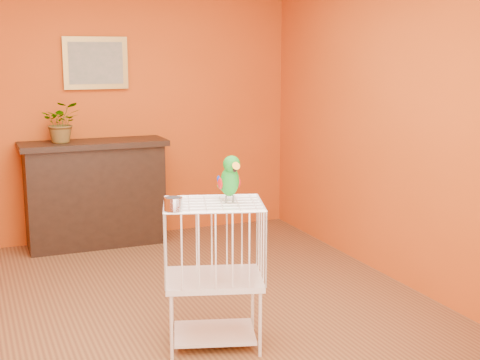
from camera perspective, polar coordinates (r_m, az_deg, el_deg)
name	(u,v)px	position (r m, az deg, el deg)	size (l,w,h in m)	color
ground	(163,317)	(4.88, -6.55, -11.56)	(4.50, 4.50, 0.00)	brown
room_shell	(158,94)	(4.52, -6.99, 7.33)	(4.50, 4.50, 4.50)	#C44B12
console_cabinet	(95,193)	(6.60, -12.25, -1.13)	(1.38, 0.49, 1.02)	black
potted_plant	(62,127)	(6.43, -14.93, 4.40)	(0.34, 0.38, 0.30)	#26722D
framed_picture	(96,63)	(6.68, -12.22, 9.73)	(0.62, 0.04, 0.50)	#AB873D
birdcage	(214,272)	(4.28, -2.25, -7.86)	(0.71, 0.62, 0.93)	white
feed_cup	(173,204)	(3.95, -5.71, -2.03)	(0.11, 0.11, 0.08)	silver
parrot	(230,178)	(4.14, -0.88, 0.16)	(0.14, 0.27, 0.30)	#59544C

